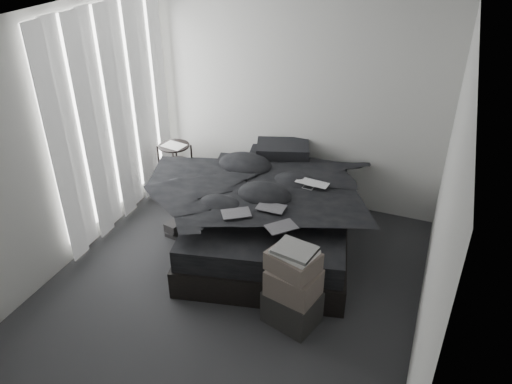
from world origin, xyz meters
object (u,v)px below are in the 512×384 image
at_px(bed, 271,230).
at_px(box_lower, 292,307).
at_px(laptop, 311,179).
at_px(side_stand, 176,171).

bearing_deg(bed, box_lower, -73.41).
height_order(bed, laptop, laptop).
relative_size(side_stand, box_lower, 1.57).
relative_size(bed, side_stand, 3.11).
xyz_separation_m(side_stand, box_lower, (2.11, -1.63, -0.19)).
bearing_deg(box_lower, side_stand, 142.32).
xyz_separation_m(bed, side_stand, (-1.50, 0.51, 0.21)).
bearing_deg(laptop, bed, -154.50).
relative_size(bed, laptop, 6.24).
distance_m(bed, box_lower, 1.28).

